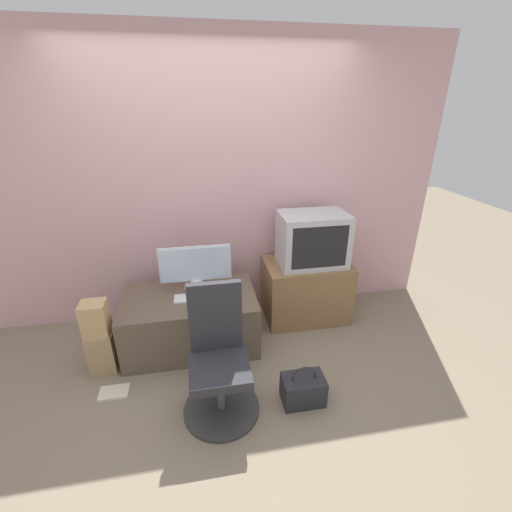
{
  "coord_description": "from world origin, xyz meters",
  "views": [
    {
      "loc": [
        -0.18,
        -1.85,
        2.02
      ],
      "look_at": [
        0.32,
        0.93,
        0.74
      ],
      "focal_mm": 24.0,
      "sensor_mm": 36.0,
      "label": 1
    }
  ],
  "objects_px": {
    "main_monitor": "(196,268)",
    "book": "(114,393)",
    "keyboard": "(193,298)",
    "handbag": "(303,389)",
    "mouse": "(219,293)",
    "office_chair": "(219,365)",
    "cardboard_box_lower": "(103,351)",
    "crt_tv": "(313,239)"
  },
  "relations": [
    {
      "from": "cardboard_box_lower",
      "to": "book",
      "type": "height_order",
      "value": "cardboard_box_lower"
    },
    {
      "from": "handbag",
      "to": "book",
      "type": "xyz_separation_m",
      "value": [
        -1.38,
        0.32,
        -0.1
      ]
    },
    {
      "from": "main_monitor",
      "to": "mouse",
      "type": "distance_m",
      "value": 0.3
    },
    {
      "from": "mouse",
      "to": "book",
      "type": "relative_size",
      "value": 0.31
    },
    {
      "from": "office_chair",
      "to": "book",
      "type": "xyz_separation_m",
      "value": [
        -0.79,
        0.24,
        -0.36
      ]
    },
    {
      "from": "mouse",
      "to": "office_chair",
      "type": "bearing_deg",
      "value": -95.05
    },
    {
      "from": "keyboard",
      "to": "office_chair",
      "type": "xyz_separation_m",
      "value": [
        0.15,
        -0.71,
        -0.13
      ]
    },
    {
      "from": "cardboard_box_lower",
      "to": "handbag",
      "type": "height_order",
      "value": "cardboard_box_lower"
    },
    {
      "from": "handbag",
      "to": "mouse",
      "type": "bearing_deg",
      "value": 123.51
    },
    {
      "from": "main_monitor",
      "to": "crt_tv",
      "type": "relative_size",
      "value": 1.0
    },
    {
      "from": "main_monitor",
      "to": "office_chair",
      "type": "height_order",
      "value": "office_chair"
    },
    {
      "from": "main_monitor",
      "to": "office_chair",
      "type": "distance_m",
      "value": 0.94
    },
    {
      "from": "keyboard",
      "to": "crt_tv",
      "type": "distance_m",
      "value": 1.21
    },
    {
      "from": "handbag",
      "to": "book",
      "type": "relative_size",
      "value": 1.47
    },
    {
      "from": "crt_tv",
      "to": "cardboard_box_lower",
      "type": "xyz_separation_m",
      "value": [
        -1.88,
        -0.44,
        -0.67
      ]
    },
    {
      "from": "office_chair",
      "to": "book",
      "type": "bearing_deg",
      "value": 163.08
    },
    {
      "from": "main_monitor",
      "to": "crt_tv",
      "type": "bearing_deg",
      "value": 5.74
    },
    {
      "from": "main_monitor",
      "to": "cardboard_box_lower",
      "type": "xyz_separation_m",
      "value": [
        -0.79,
        -0.33,
        -0.52
      ]
    },
    {
      "from": "office_chair",
      "to": "handbag",
      "type": "xyz_separation_m",
      "value": [
        0.59,
        -0.07,
        -0.26
      ]
    },
    {
      "from": "keyboard",
      "to": "cardboard_box_lower",
      "type": "height_order",
      "value": "keyboard"
    },
    {
      "from": "office_chair",
      "to": "cardboard_box_lower",
      "type": "relative_size",
      "value": 2.68
    },
    {
      "from": "keyboard",
      "to": "office_chair",
      "type": "relative_size",
      "value": 0.34
    },
    {
      "from": "main_monitor",
      "to": "book",
      "type": "distance_m",
      "value": 1.15
    },
    {
      "from": "main_monitor",
      "to": "book",
      "type": "height_order",
      "value": "main_monitor"
    },
    {
      "from": "keyboard",
      "to": "mouse",
      "type": "xyz_separation_m",
      "value": [
        0.22,
        0.02,
        0.01
      ]
    },
    {
      "from": "mouse",
      "to": "cardboard_box_lower",
      "type": "relative_size",
      "value": 0.19
    },
    {
      "from": "mouse",
      "to": "handbag",
      "type": "distance_m",
      "value": 1.04
    },
    {
      "from": "cardboard_box_lower",
      "to": "book",
      "type": "bearing_deg",
      "value": -68.82
    },
    {
      "from": "keyboard",
      "to": "handbag",
      "type": "distance_m",
      "value": 1.15
    },
    {
      "from": "cardboard_box_lower",
      "to": "book",
      "type": "relative_size",
      "value": 1.63
    },
    {
      "from": "cardboard_box_lower",
      "to": "handbag",
      "type": "distance_m",
      "value": 1.62
    },
    {
      "from": "keyboard",
      "to": "mouse",
      "type": "distance_m",
      "value": 0.22
    },
    {
      "from": "main_monitor",
      "to": "mouse",
      "type": "xyz_separation_m",
      "value": [
        0.18,
        -0.14,
        -0.19
      ]
    },
    {
      "from": "crt_tv",
      "to": "cardboard_box_lower",
      "type": "bearing_deg",
      "value": -166.77
    },
    {
      "from": "mouse",
      "to": "book",
      "type": "distance_m",
      "value": 1.1
    },
    {
      "from": "office_chair",
      "to": "cardboard_box_lower",
      "type": "bearing_deg",
      "value": 149.34
    },
    {
      "from": "main_monitor",
      "to": "mouse",
      "type": "bearing_deg",
      "value": -38.17
    },
    {
      "from": "keyboard",
      "to": "office_chair",
      "type": "bearing_deg",
      "value": -77.8
    },
    {
      "from": "keyboard",
      "to": "book",
      "type": "distance_m",
      "value": 0.93
    },
    {
      "from": "keyboard",
      "to": "book",
      "type": "height_order",
      "value": "keyboard"
    },
    {
      "from": "main_monitor",
      "to": "keyboard",
      "type": "xyz_separation_m",
      "value": [
        -0.04,
        -0.16,
        -0.2
      ]
    },
    {
      "from": "main_monitor",
      "to": "handbag",
      "type": "xyz_separation_m",
      "value": [
        0.71,
        -0.94,
        -0.59
      ]
    }
  ]
}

